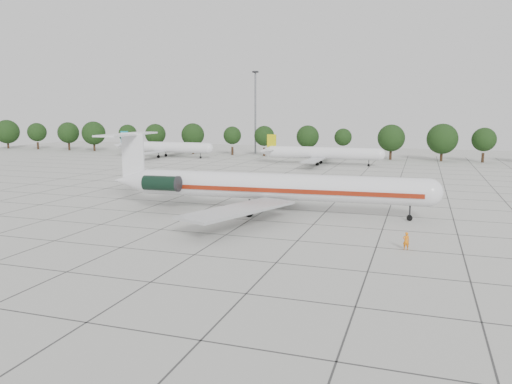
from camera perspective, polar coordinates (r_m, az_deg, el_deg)
ground at (r=61.91m, az=-0.70°, el=-3.21°), size 260.00×260.00×0.00m
apron_joints at (r=75.96m, az=3.00°, el=-0.88°), size 170.00×170.00×0.02m
main_airliner at (r=65.52m, az=0.43°, el=0.74°), size 44.20×34.67×10.36m
ground_crew at (r=50.79m, az=16.78°, el=-5.37°), size 0.73×0.58×1.76m
bg_airliner_b at (r=147.36m, az=-10.42°, el=5.04°), size 28.24×27.20×7.40m
bg_airliner_c at (r=125.73m, az=7.60°, el=4.41°), size 28.24×27.20×7.40m
tree_line at (r=145.74m, az=5.93°, el=6.31°), size 249.86×8.44×10.22m
floodlight_mast at (r=157.21m, az=-0.07°, el=9.60°), size 1.60×1.60×25.45m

